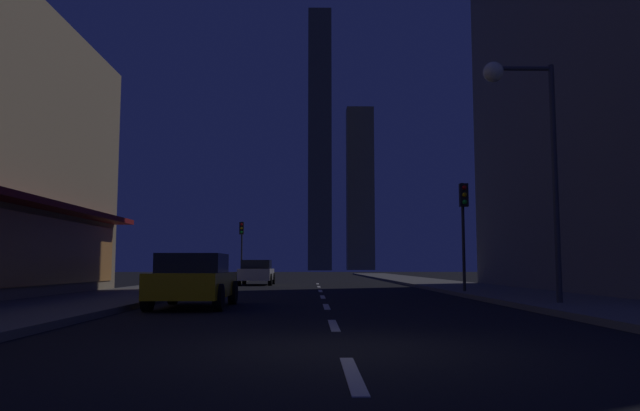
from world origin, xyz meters
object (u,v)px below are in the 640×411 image
object	(u,v)px
car_parked_far	(257,272)
street_lamp_right	(523,121)
car_parked_near	(194,280)
traffic_light_near_right	(464,212)
fire_hydrant_far_left	(175,282)
traffic_light_far_left	(242,237)

from	to	relation	value
car_parked_far	street_lamp_right	world-z (taller)	street_lamp_right
car_parked_near	traffic_light_near_right	xyz separation A→B (m)	(9.10, 6.77, 2.45)
car_parked_far	street_lamp_right	size ratio (longest dim) A/B	0.64
street_lamp_right	car_parked_far	bearing A→B (deg)	114.55
fire_hydrant_far_left	traffic_light_far_left	xyz separation A→B (m)	(0.40, 19.99, 2.74)
car_parked_far	fire_hydrant_far_left	world-z (taller)	car_parked_far
street_lamp_right	fire_hydrant_far_left	bearing A→B (deg)	143.25
car_parked_far	street_lamp_right	xyz separation A→B (m)	(8.98, -19.66, 4.33)
traffic_light_far_left	street_lamp_right	size ratio (longest dim) A/B	0.64
fire_hydrant_far_left	traffic_light_far_left	world-z (taller)	traffic_light_far_left
car_parked_near	fire_hydrant_far_left	distance (m)	8.37
traffic_light_near_right	street_lamp_right	bearing A→B (deg)	-90.96
car_parked_near	traffic_light_far_left	distance (m)	28.21
car_parked_far	street_lamp_right	bearing A→B (deg)	-65.45
fire_hydrant_far_left	street_lamp_right	size ratio (longest dim) A/B	0.10
traffic_light_near_right	street_lamp_right	xyz separation A→B (m)	(-0.12, -7.15, 1.87)
car_parked_far	fire_hydrant_far_left	bearing A→B (deg)	-101.57
traffic_light_far_left	traffic_light_near_right	bearing A→B (deg)	-62.65
car_parked_near	car_parked_far	world-z (taller)	same
car_parked_near	fire_hydrant_far_left	size ratio (longest dim) A/B	6.48
car_parked_near	traffic_light_far_left	world-z (taller)	traffic_light_far_left
car_parked_near	traffic_light_near_right	distance (m)	11.60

